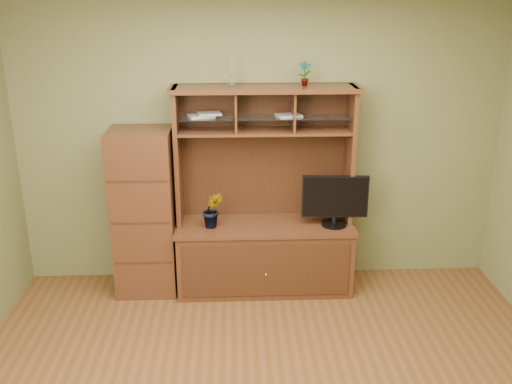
{
  "coord_description": "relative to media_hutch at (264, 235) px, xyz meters",
  "views": [
    {
      "loc": [
        -0.25,
        -3.15,
        2.69
      ],
      "look_at": [
        -0.07,
        1.2,
        1.14
      ],
      "focal_mm": 40.0,
      "sensor_mm": 36.0,
      "label": 1
    }
  ],
  "objects": [
    {
      "name": "room",
      "position": [
        -0.03,
        -1.73,
        0.83
      ],
      "size": [
        4.54,
        4.04,
        2.74
      ],
      "color": "brown",
      "rests_on": "ground"
    },
    {
      "name": "media_hutch",
      "position": [
        0.0,
        0.0,
        0.0
      ],
      "size": [
        1.66,
        0.61,
        1.9
      ],
      "color": "#4B2615",
      "rests_on": "room"
    },
    {
      "name": "monitor",
      "position": [
        0.63,
        -0.08,
        0.38
      ],
      "size": [
        0.6,
        0.23,
        0.47
      ],
      "rotation": [
        0.0,
        0.0,
        -0.05
      ],
      "color": "black",
      "rests_on": "media_hutch"
    },
    {
      "name": "orchid_plant",
      "position": [
        -0.47,
        -0.08,
        0.3
      ],
      "size": [
        0.19,
        0.16,
        0.34
      ],
      "primitive_type": "imported",
      "rotation": [
        0.0,
        0.0,
        -0.03
      ],
      "color": "#32591E",
      "rests_on": "media_hutch"
    },
    {
      "name": "top_plant",
      "position": [
        0.34,
        0.08,
        1.49
      ],
      "size": [
        0.12,
        0.09,
        0.22
      ],
      "primitive_type": "imported",
      "rotation": [
        0.0,
        0.0,
        0.07
      ],
      "color": "#346B25",
      "rests_on": "media_hutch"
    },
    {
      "name": "reed_diffuser",
      "position": [
        -0.28,
        0.08,
        1.49
      ],
      "size": [
        0.06,
        0.06,
        0.28
      ],
      "color": "silver",
      "rests_on": "media_hutch"
    },
    {
      "name": "magazines",
      "position": [
        -0.28,
        0.08,
        1.13
      ],
      "size": [
        1.02,
        0.22,
        0.04
      ],
      "color": "#B7B7BC",
      "rests_on": "media_hutch"
    },
    {
      "name": "side_cabinet",
      "position": [
        -1.1,
        0.0,
        0.25
      ],
      "size": [
        0.55,
        0.5,
        1.54
      ],
      "color": "#4B2615",
      "rests_on": "room"
    }
  ]
}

